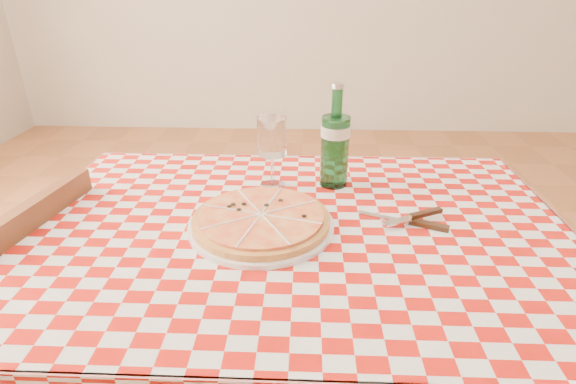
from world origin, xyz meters
The scene contains 7 objects.
dining_table centered at (0.00, 0.00, 0.66)m, with size 1.20×0.80×0.75m.
tablecloth centered at (0.00, 0.00, 0.75)m, with size 1.30×0.90×0.01m, color #B1130A.
chair_far centered at (-0.71, 0.02, 0.47)m, with size 0.43×0.43×0.82m.
pizza_plate centered at (-0.08, -0.01, 0.78)m, with size 0.34×0.34×0.04m, color #B9833D, non-canonical shape.
water_bottle centered at (0.10, 0.24, 0.90)m, with size 0.08×0.08×0.29m, color #175E27, non-canonical shape.
wine_glass centered at (-0.07, 0.21, 0.86)m, with size 0.08×0.08×0.20m, color white, non-canonical shape.
cutlery centered at (0.27, 0.02, 0.77)m, with size 0.23×0.19×0.03m, color silver, non-canonical shape.
Camera 1 is at (0.02, -0.92, 1.31)m, focal length 28.00 mm.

